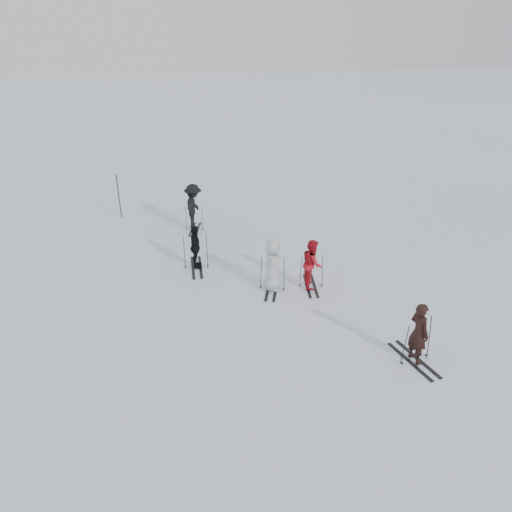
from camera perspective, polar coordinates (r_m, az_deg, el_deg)
The scene contains 12 objects.
ground at distance 16.69m, azimuth 0.62°, elevation -4.59°, with size 120.00×120.00×0.00m, color silver.
skier_near_dark at distance 14.05m, azimuth 18.08°, elevation -8.44°, with size 0.65×0.43×1.79m, color black.
skier_red at distance 16.94m, azimuth 6.42°, elevation -0.94°, with size 0.83×0.65×1.72m, color #AE131E.
skier_grey at distance 16.65m, azimuth 1.91°, elevation -1.07°, with size 0.89×0.58×1.83m, color #B8BFC3.
skier_uphill_left at distance 18.20m, azimuth -6.93°, elevation 0.93°, with size 0.96×0.40×1.64m, color black.
skier_uphill_far at distance 21.38m, azimuth -7.14°, elevation 5.48°, with size 1.30×0.75×2.01m, color black.
skis_near_dark at distance 14.17m, azimuth 17.95°, elevation -9.16°, with size 0.98×1.86×1.35m, color black, non-canonical shape.
skis_red at distance 17.06m, azimuth 6.38°, elevation -1.69°, with size 0.88×1.66×1.21m, color black, non-canonical shape.
skis_grey at distance 16.78m, azimuth 1.90°, elevation -1.93°, with size 0.92×1.73×1.27m, color black, non-canonical shape.
skis_uphill_left at distance 18.26m, azimuth -6.90°, elevation 0.52°, with size 0.97×1.84×1.34m, color black, non-canonical shape.
skis_uphill_far at distance 21.55m, azimuth -7.08°, elevation 4.40°, with size 0.82×1.55×1.13m, color black, non-canonical shape.
piste_marker at distance 23.41m, azimuth -15.41°, elevation 6.64°, with size 0.04×0.04×2.03m, color black.
Camera 1 is at (-2.76, -14.00, 8.67)m, focal length 35.00 mm.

